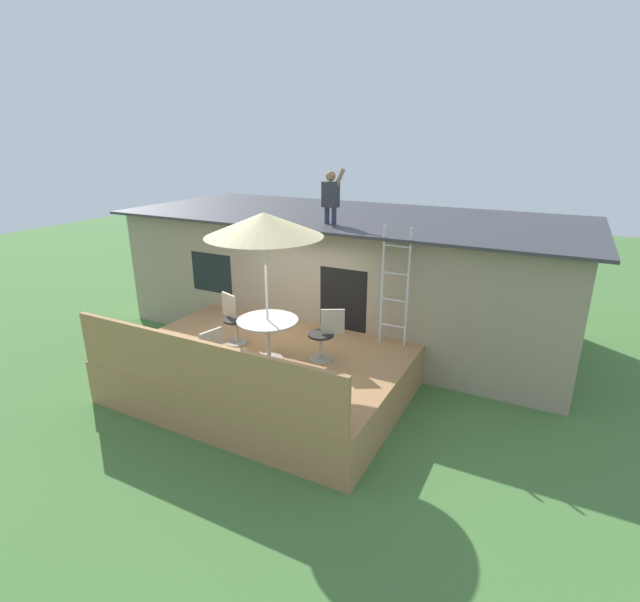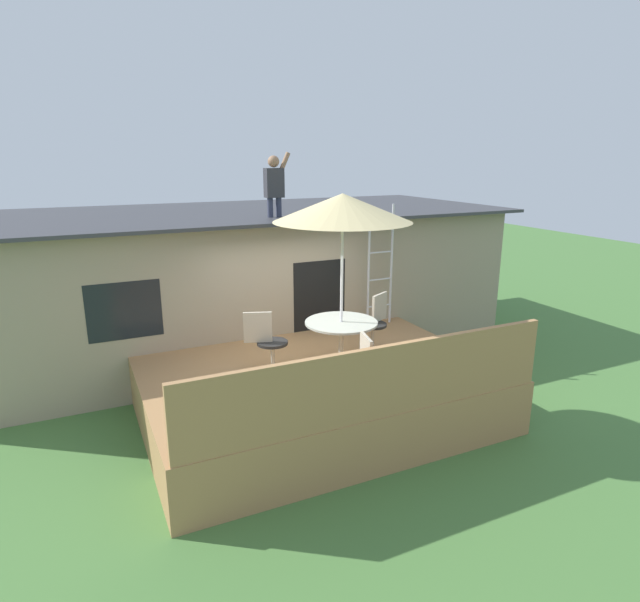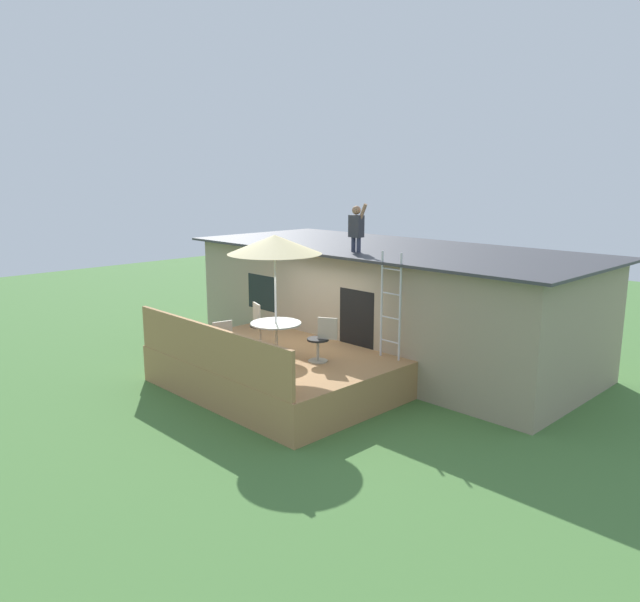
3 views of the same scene
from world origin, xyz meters
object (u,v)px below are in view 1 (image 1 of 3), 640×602
Objects in this scene: patio_chair_near at (219,356)px; patio_table at (268,328)px; patio_umbrella at (264,225)px; person_figure at (331,194)px; patio_chair_right at (325,335)px; step_ladder at (395,287)px; patio_chair_left at (233,319)px.

patio_table is at bearing 0.00° from patio_chair_near.
patio_umbrella reaches higher than patio_table.
patio_umbrella is at bearing -89.03° from person_figure.
step_ladder is at bearing -152.87° from patio_chair_right.
patio_chair_left is (-2.65, -1.31, -0.64)m from step_ladder.
patio_umbrella is 2.17m from patio_chair_left.
patio_chair_left is at bearing -25.19° from patio_chair_right.
patio_chair_right is at bearing -123.99° from step_ladder.
patio_table is 2.40m from step_ladder.
patio_chair_left is at bearing 160.67° from patio_umbrella.
person_figure is at bearing 85.07° from patio_chair_left.
patio_chair_right is at bearing 23.01° from patio_chair_left.
patio_table is 0.41× the size of patio_umbrella.
person_figure is 1.21× the size of patio_chair_left.
person_figure is at bearing -94.87° from patio_chair_right.
patio_chair_near is at bearing -93.02° from person_figure.
person_figure is (-0.04, 2.47, 2.00)m from patio_table.
person_figure is at bearing 154.32° from step_ladder.
step_ladder is at bearing -25.68° from person_figure.
patio_chair_left and patio_chair_near have the same top height.
patio_chair_left is at bearing -114.26° from person_figure.
person_figure reaches higher than patio_chair_right.
step_ladder is 3.02m from patio_chair_left.
patio_chair_right is at bearing 28.87° from patio_table.
patio_umbrella is 2.48m from person_figure.
patio_chair_left is at bearing 160.67° from patio_table.
patio_umbrella is 2.29× the size of person_figure.
patio_chair_near is at bearing -125.07° from step_ladder.
person_figure is at bearing 90.97° from patio_umbrella.
patio_chair_left is 1.57m from patio_chair_near.
patio_table is at bearing 0.00° from patio_chair_right.
patio_chair_right is at bearing -23.39° from patio_chair_near.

